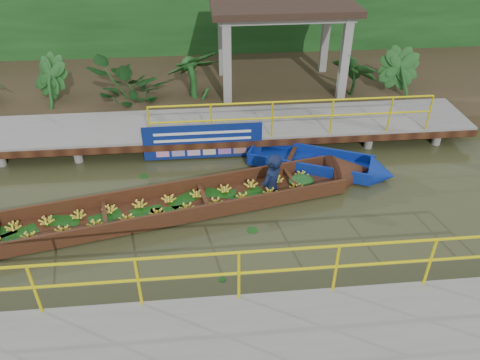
{
  "coord_description": "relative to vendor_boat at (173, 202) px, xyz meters",
  "views": [
    {
      "loc": [
        0.31,
        -8.41,
        6.64
      ],
      "look_at": [
        1.16,
        0.5,
        0.6
      ],
      "focal_mm": 35.0,
      "sensor_mm": 36.0,
      "label": 1
    }
  ],
  "objects": [
    {
      "name": "tropical_plants",
      "position": [
        0.39,
        5.03,
        0.96
      ],
      "size": [
        14.23,
        1.23,
        1.54
      ],
      "color": "#123A13",
      "rests_on": "ground"
    },
    {
      "name": "blue_banner",
      "position": [
        0.77,
        2.21,
        0.29
      ],
      "size": [
        3.16,
        0.04,
        0.99
      ],
      "color": "navy",
      "rests_on": "ground"
    },
    {
      "name": "far_dock",
      "position": [
        0.43,
        3.16,
        0.21
      ],
      "size": [
        16.0,
        2.06,
        1.66
      ],
      "color": "gray",
      "rests_on": "ground"
    },
    {
      "name": "moored_blue_boat",
      "position": [
        4.38,
        1.17,
        -0.1
      ],
      "size": [
        3.79,
        2.38,
        0.89
      ],
      "rotation": [
        0.0,
        0.0,
        -0.42
      ],
      "color": "navy",
      "rests_on": "ground"
    },
    {
      "name": "vendor_boat",
      "position": [
        0.0,
        0.0,
        0.0
      ],
      "size": [
        11.08,
        3.36,
        2.41
      ],
      "rotation": [
        0.0,
        0.0,
        0.21
      ],
      "color": "#36180E",
      "rests_on": "ground"
    },
    {
      "name": "pavilion",
      "position": [
        3.41,
        6.03,
        2.55
      ],
      "size": [
        4.4,
        3.0,
        3.0
      ],
      "color": "gray",
      "rests_on": "ground"
    },
    {
      "name": "foliage_backdrop",
      "position": [
        0.41,
        9.73,
        1.74
      ],
      "size": [
        30.0,
        0.8,
        4.0
      ],
      "primitive_type": "cube",
      "color": "#123A13",
      "rests_on": "ground"
    },
    {
      "name": "land_strip",
      "position": [
        0.41,
        7.23,
        -0.04
      ],
      "size": [
        30.0,
        8.0,
        0.45
      ],
      "primitive_type": "cube",
      "color": "#332A19",
      "rests_on": "ground"
    },
    {
      "name": "ground",
      "position": [
        0.41,
        -0.27,
        -0.26
      ],
      "size": [
        80.0,
        80.0,
        0.0
      ],
      "primitive_type": "plane",
      "color": "#2D3018",
      "rests_on": "ground"
    }
  ]
}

